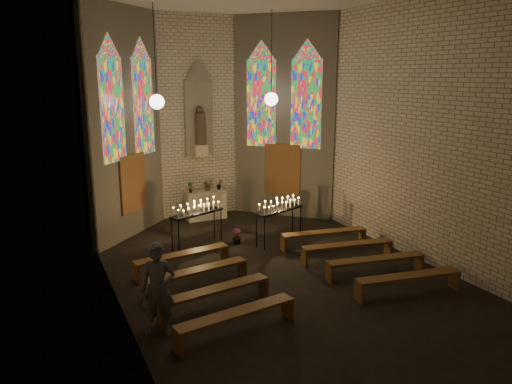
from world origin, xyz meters
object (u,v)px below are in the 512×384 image
Objects in this scene: votive_stand_right at (279,207)px; aisle_flower_pot at (237,236)px; altar at (205,205)px; visitor at (158,289)px; votive_stand_left at (197,210)px.

aisle_flower_pot is at bearing 142.00° from votive_stand_right.
altar is 0.75× the size of visitor.
altar is at bearing 89.11° from aisle_flower_pot.
aisle_flower_pot is 1.56m from votive_stand_right.
votive_stand_left is at bearing -114.18° from altar.
votive_stand_right is at bearing -38.61° from votive_stand_left.
visitor reaches higher than votive_stand_left.
votive_stand_left is 5.20m from visitor.
votive_stand_left reaches higher than altar.
votive_stand_right is (2.36, -0.75, 0.01)m from votive_stand_left.
aisle_flower_pot is 5.54m from visitor.
altar is 8.05m from visitor.
altar is at bearing 87.46° from visitor.
votive_stand_left is at bearing 141.54° from votive_stand_right.
aisle_flower_pot is 0.27× the size of votive_stand_left.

